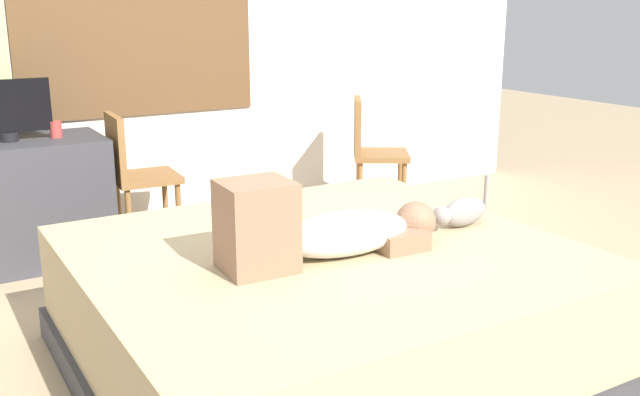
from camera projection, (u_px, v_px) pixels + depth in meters
name	position (u px, v px, depth m)	size (l,w,h in m)	color
ground_plane	(344.00, 372.00, 3.05)	(16.00, 16.00, 0.00)	tan
back_wall_with_window	(141.00, 11.00, 4.73)	(6.40, 0.14, 2.90)	silver
bed	(324.00, 309.00, 3.03)	(1.97, 1.86, 0.54)	#38383D
person_lying	(324.00, 230.00, 2.82)	(0.94, 0.30, 0.34)	silver
cat	(462.00, 212.00, 3.22)	(0.36, 0.15, 0.21)	gray
desk	(28.00, 202.00, 4.25)	(0.90, 0.56, 0.74)	#38383D
tv_monitor	(6.00, 109.00, 4.08)	(0.48, 0.10, 0.35)	black
cup	(56.00, 129.00, 4.23)	(0.07, 0.07, 0.10)	#B23D38
chair_by_desk	(134.00, 171.00, 4.42)	(0.40, 0.40, 0.86)	brown
chair_spare	(371.00, 148.00, 5.11)	(0.52, 0.52, 0.86)	brown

